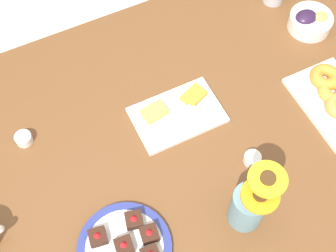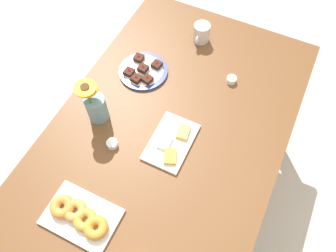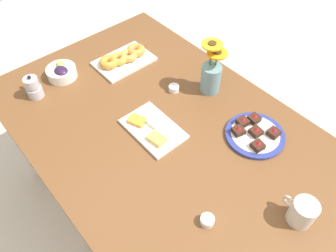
% 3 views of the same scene
% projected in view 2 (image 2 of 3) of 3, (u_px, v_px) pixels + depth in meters
% --- Properties ---
extents(ground_plane, '(6.00, 6.00, 0.00)m').
position_uv_depth(ground_plane, '(168.00, 187.00, 2.10)').
color(ground_plane, beige).
extents(dining_table, '(1.60, 1.00, 0.74)m').
position_uv_depth(dining_table, '(168.00, 139.00, 1.53)').
color(dining_table, brown).
rests_on(dining_table, ground_plane).
extents(coffee_mug, '(0.12, 0.08, 0.10)m').
position_uv_depth(coffee_mug, '(201.00, 33.00, 1.69)').
color(coffee_mug, beige).
rests_on(coffee_mug, dining_table).
extents(cheese_platter, '(0.26, 0.17, 0.03)m').
position_uv_depth(cheese_platter, '(172.00, 142.00, 1.42)').
color(cheese_platter, white).
rests_on(cheese_platter, dining_table).
extents(croissant_platter, '(0.19, 0.28, 0.05)m').
position_uv_depth(croissant_platter, '(80.00, 216.00, 1.24)').
color(croissant_platter, white).
rests_on(croissant_platter, dining_table).
extents(jam_cup_honey, '(0.05, 0.05, 0.03)m').
position_uv_depth(jam_cup_honey, '(231.00, 79.00, 1.58)').
color(jam_cup_honey, white).
rests_on(jam_cup_honey, dining_table).
extents(jam_cup_berry, '(0.05, 0.05, 0.03)m').
position_uv_depth(jam_cup_berry, '(112.00, 144.00, 1.41)').
color(jam_cup_berry, white).
rests_on(jam_cup_berry, dining_table).
extents(dessert_plate, '(0.24, 0.24, 0.05)m').
position_uv_depth(dessert_plate, '(143.00, 71.00, 1.61)').
color(dessert_plate, navy).
rests_on(dessert_plate, dining_table).
extents(flower_vase, '(0.11, 0.11, 0.25)m').
position_uv_depth(flower_vase, '(96.00, 106.00, 1.42)').
color(flower_vase, '#6B939E').
rests_on(flower_vase, dining_table).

